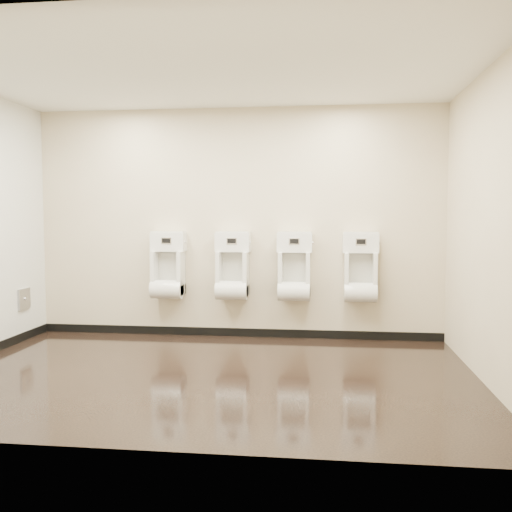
{
  "coord_description": "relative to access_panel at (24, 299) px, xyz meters",
  "views": [
    {
      "loc": [
        1.09,
        -5.16,
        1.49
      ],
      "look_at": [
        0.39,
        0.55,
        1.08
      ],
      "focal_mm": 40.0,
      "sensor_mm": 36.0,
      "label": 1
    }
  ],
  "objects": [
    {
      "name": "urinal_1",
      "position": [
        2.46,
        0.41,
        0.33
      ],
      "size": [
        0.43,
        0.32,
        0.8
      ],
      "color": "white",
      "rests_on": "back_wall"
    },
    {
      "name": "ceiling",
      "position": [
        2.48,
        -1.2,
        2.3
      ],
      "size": [
        5.0,
        3.5,
        0.0
      ],
      "primitive_type": "cube",
      "color": "white"
    },
    {
      "name": "urinal_3",
      "position": [
        3.98,
        0.41,
        0.33
      ],
      "size": [
        0.43,
        0.32,
        0.8
      ],
      "color": "white",
      "rests_on": "back_wall"
    },
    {
      "name": "right_wall",
      "position": [
        4.98,
        -1.2,
        0.9
      ],
      "size": [
        0.02,
        3.5,
        2.8
      ],
      "primitive_type": "cube",
      "color": "beige",
      "rests_on": "ground"
    },
    {
      "name": "urinal_2",
      "position": [
        3.2,
        0.41,
        0.33
      ],
      "size": [
        0.43,
        0.32,
        0.8
      ],
      "color": "white",
      "rests_on": "back_wall"
    },
    {
      "name": "urinal_0",
      "position": [
        1.65,
        0.41,
        0.33
      ],
      "size": [
        0.43,
        0.32,
        0.8
      ],
      "color": "white",
      "rests_on": "back_wall"
    },
    {
      "name": "front_wall",
      "position": [
        2.48,
        -2.95,
        0.9
      ],
      "size": [
        5.0,
        0.02,
        2.8
      ],
      "primitive_type": "cube",
      "color": "beige",
      "rests_on": "ground"
    },
    {
      "name": "skirting_back",
      "position": [
        2.48,
        0.54,
        -0.45
      ],
      "size": [
        5.0,
        0.02,
        0.1
      ],
      "primitive_type": "cube",
      "color": "black",
      "rests_on": "ground"
    },
    {
      "name": "access_panel",
      "position": [
        0.0,
        0.0,
        0.0
      ],
      "size": [
        0.04,
        0.25,
        0.25
      ],
      "color": "#9E9EA3",
      "rests_on": "left_wall"
    },
    {
      "name": "back_wall",
      "position": [
        2.48,
        0.55,
        0.9
      ],
      "size": [
        5.0,
        0.02,
        2.8
      ],
      "primitive_type": "cube",
      "color": "beige",
      "rests_on": "ground"
    },
    {
      "name": "ground",
      "position": [
        2.48,
        -1.2,
        -0.5
      ],
      "size": [
        5.0,
        3.5,
        0.0
      ],
      "primitive_type": "cube",
      "color": "black",
      "rests_on": "ground"
    }
  ]
}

